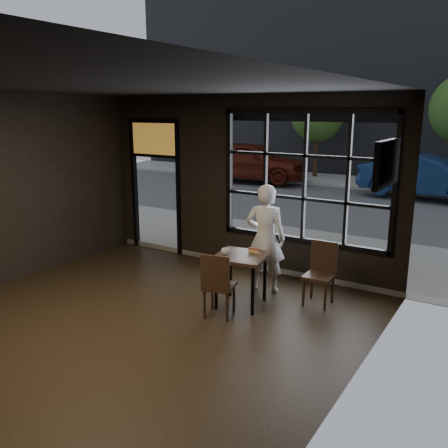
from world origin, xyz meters
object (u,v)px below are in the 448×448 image
Objects in this scene: cafe_table at (241,280)px; navy_car at (426,176)px; chair_near at (219,284)px; man at (265,238)px.

navy_car is (0.76, 10.76, 0.39)m from cafe_table.
cafe_table is at bearing -112.57° from chair_near.
man reaches higher than navy_car.
cafe_table is at bearing 71.85° from man.
chair_near is at bearing 69.56° from man.
chair_near is at bearing -107.76° from cafe_table.
chair_near is 11.29m from navy_car.
navy_car is (0.83, 11.26, 0.31)m from chair_near.
cafe_table is 0.19× the size of navy_car.
chair_near is (-0.07, -0.50, 0.08)m from cafe_table.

